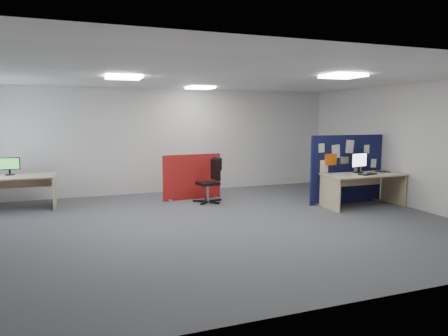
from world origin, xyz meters
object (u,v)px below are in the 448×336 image
object	(u,v)px
monitor_main	(359,162)
main_desk	(362,181)
red_divider	(192,177)
office_chair	(212,178)
monitor_second	(9,165)
navy_divider	(346,169)
second_desk	(12,184)

from	to	relation	value
monitor_main	main_desk	bearing A→B (deg)	-111.02
red_divider	office_chair	size ratio (longest dim) A/B	1.41
monitor_second	office_chair	bearing A→B (deg)	-9.43
monitor_main	red_divider	size ratio (longest dim) A/B	0.35
navy_divider	red_divider	world-z (taller)	navy_divider
office_chair	main_desk	bearing A→B (deg)	-37.60
second_desk	office_chair	distance (m)	4.32
main_desk	monitor_main	distance (m)	0.44
navy_divider	monitor_main	bearing A→B (deg)	-63.39
red_divider	second_desk	world-z (taller)	red_divider
navy_divider	red_divider	bearing A→B (deg)	153.46
main_desk	office_chair	world-z (taller)	office_chair
navy_divider	monitor_main	world-z (taller)	navy_divider
monitor_main	second_desk	size ratio (longest dim) A/B	0.30
red_divider	second_desk	distance (m)	3.93
main_desk	monitor_main	size ratio (longest dim) A/B	3.48
navy_divider	monitor_second	distance (m)	7.47
monitor_main	second_desk	world-z (taller)	monitor_main
monitor_main	navy_divider	bearing A→B (deg)	102.85
navy_divider	office_chair	size ratio (longest dim) A/B	1.85
navy_divider	main_desk	size ratio (longest dim) A/B	1.07
monitor_main	office_chair	size ratio (longest dim) A/B	0.50
red_divider	monitor_second	xyz separation A→B (m)	(-3.96, 0.40, 0.41)
main_desk	office_chair	bearing A→B (deg)	153.41
navy_divider	office_chair	world-z (taller)	navy_divider
main_desk	monitor_main	world-z (taller)	monitor_main
monitor_main	monitor_second	xyz separation A→B (m)	(-7.32, 2.28, -0.04)
monitor_main	office_chair	distance (m)	3.35
second_desk	monitor_main	bearing A→B (deg)	-16.42
second_desk	main_desk	bearing A→B (deg)	-17.46
red_divider	monitor_second	distance (m)	4.00
monitor_second	monitor_main	bearing A→B (deg)	-14.73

